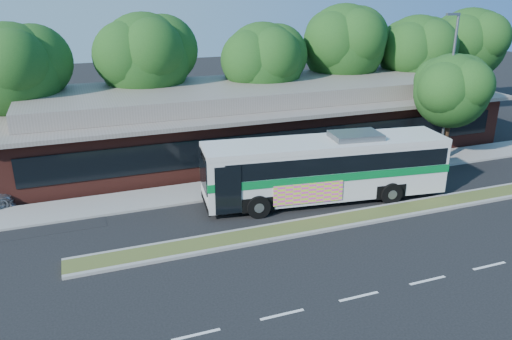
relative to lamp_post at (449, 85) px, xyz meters
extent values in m
plane|color=black|center=(-9.56, -6.00, -4.90)|extent=(120.00, 120.00, 0.00)
cube|color=#4B5825|center=(-9.56, -5.40, -4.83)|extent=(26.00, 1.10, 0.15)
cube|color=gray|center=(-9.56, 0.40, -4.84)|extent=(44.00, 2.60, 0.12)
cube|color=#522019|center=(-9.56, 7.00, -3.30)|extent=(32.00, 10.00, 3.20)
cube|color=slate|center=(-9.56, 7.00, -1.58)|extent=(33.20, 11.20, 0.24)
cube|color=slate|center=(-9.56, 7.00, -0.95)|extent=(30.00, 8.00, 1.00)
cube|color=black|center=(-9.56, 1.97, -3.20)|extent=(30.00, 0.06, 1.60)
cylinder|color=slate|center=(0.04, 0.00, -0.40)|extent=(0.16, 0.16, 9.00)
cube|color=slate|center=(-0.36, 0.00, 4.10)|extent=(0.90, 0.18, 0.14)
cylinder|color=black|center=(-24.56, 9.00, -2.91)|extent=(0.44, 0.44, 3.99)
sphere|color=#153C14|center=(-24.56, 9.00, 0.83)|extent=(5.80, 5.80, 5.80)
sphere|color=#153C14|center=(-23.26, 9.43, 1.29)|extent=(4.52, 4.52, 4.52)
cylinder|color=black|center=(-16.56, 10.00, -2.80)|extent=(0.44, 0.44, 4.20)
sphere|color=#153C14|center=(-16.56, 10.00, 1.10)|extent=(6.00, 6.00, 6.00)
sphere|color=#153C14|center=(-15.21, 10.45, 1.58)|extent=(4.68, 4.68, 4.68)
cylinder|color=black|center=(-8.56, 9.00, -3.01)|extent=(0.44, 0.44, 3.78)
sphere|color=#153C14|center=(-8.56, 9.00, 0.56)|extent=(5.60, 5.60, 5.60)
sphere|color=#153C14|center=(-7.30, 9.42, 1.00)|extent=(4.37, 4.37, 4.37)
cylinder|color=black|center=(-1.56, 10.00, -2.70)|extent=(0.44, 0.44, 4.41)
sphere|color=#153C14|center=(-1.56, 10.00, 1.37)|extent=(6.20, 6.20, 6.20)
sphere|color=#153C14|center=(-0.17, 10.46, 1.86)|extent=(4.84, 4.84, 4.84)
cylinder|color=black|center=(4.44, 9.00, -2.97)|extent=(0.44, 0.44, 3.86)
sphere|color=#153C14|center=(4.44, 9.00, 0.70)|extent=(5.80, 5.80, 5.80)
sphere|color=#153C14|center=(5.74, 9.43, 1.16)|extent=(4.52, 4.52, 4.52)
cylinder|color=black|center=(10.44, 10.00, -2.85)|extent=(0.44, 0.44, 4.12)
sphere|color=#153C14|center=(10.44, 10.00, 1.01)|extent=(6.00, 6.00, 6.00)
sphere|color=#153C14|center=(11.79, 10.45, 1.49)|extent=(4.68, 4.68, 4.68)
cube|color=silver|center=(-9.66, -2.77, -3.12)|extent=(12.70, 4.14, 2.87)
cube|color=black|center=(-9.35, -2.80, -2.54)|extent=(11.71, 4.07, 0.86)
cube|color=silver|center=(-9.66, -2.77, -1.81)|extent=(12.72, 4.16, 0.27)
cube|color=#046A2C|center=(-9.66, -2.77, -3.20)|extent=(12.77, 4.21, 0.39)
cube|color=black|center=(-15.87, -2.01, -2.77)|extent=(0.34, 2.32, 1.78)
cube|color=black|center=(-3.45, -3.52, -2.44)|extent=(0.32, 2.16, 1.15)
cube|color=#EA45AC|center=(-11.17, -3.95, -3.86)|extent=(3.51, 0.48, 1.04)
cube|color=slate|center=(-8.11, -2.95, -1.54)|extent=(2.68, 1.95, 0.31)
cylinder|color=black|center=(-13.63, -3.60, -4.33)|extent=(1.18, 0.51, 1.14)
cylinder|color=black|center=(-13.32, -1.01, -4.33)|extent=(1.18, 0.51, 1.14)
cylinder|color=black|center=(-6.72, -4.44, -4.33)|extent=(1.18, 0.51, 1.14)
cylinder|color=black|center=(-6.41, -1.85, -4.33)|extent=(1.18, 0.51, 1.14)
cylinder|color=black|center=(0.45, 0.20, -3.35)|extent=(0.44, 0.44, 3.12)
sphere|color=#153C14|center=(0.45, 0.20, -0.43)|extent=(4.54, 4.54, 4.54)
sphere|color=#153C14|center=(1.47, 0.54, -0.06)|extent=(3.54, 3.54, 3.54)
camera|label=1|loc=(-21.36, -23.99, 5.56)|focal=35.00mm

